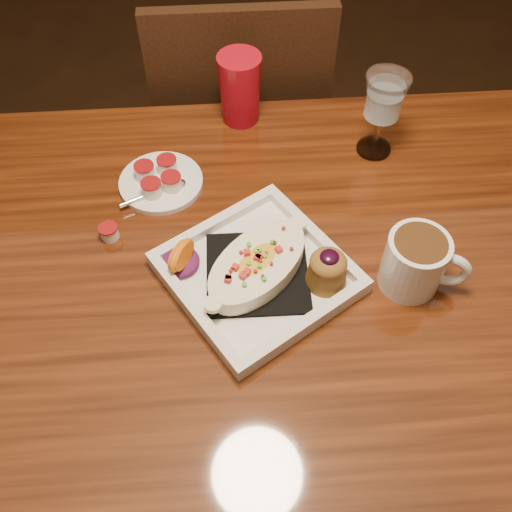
{
  "coord_description": "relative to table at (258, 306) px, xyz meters",
  "views": [
    {
      "loc": [
        -0.04,
        -0.53,
        1.53
      ],
      "look_at": [
        -0.0,
        0.03,
        0.77
      ],
      "focal_mm": 40.0,
      "sensor_mm": 36.0,
      "label": 1
    }
  ],
  "objects": [
    {
      "name": "creamer_loose",
      "position": [
        -0.25,
        0.1,
        0.11
      ],
      "size": [
        0.03,
        0.03,
        0.03
      ],
      "color": "white",
      "rests_on": "table"
    },
    {
      "name": "coffee_mug",
      "position": [
        0.25,
        -0.03,
        0.15
      ],
      "size": [
        0.14,
        0.1,
        0.1
      ],
      "rotation": [
        0.0,
        0.0,
        -0.34
      ],
      "color": "white",
      "rests_on": "table"
    },
    {
      "name": "chair_far",
      "position": [
        -0.0,
        0.63,
        -0.15
      ],
      "size": [
        0.42,
        0.42,
        0.93
      ],
      "rotation": [
        0.0,
        0.0,
        3.14
      ],
      "color": "black",
      "rests_on": "floor"
    },
    {
      "name": "plate",
      "position": [
        0.01,
        -0.01,
        0.12
      ],
      "size": [
        0.37,
        0.37,
        0.08
      ],
      "rotation": [
        0.0,
        0.0,
        0.57
      ],
      "color": "white",
      "rests_on": "table"
    },
    {
      "name": "red_tumbler",
      "position": [
        -0.01,
        0.4,
        0.17
      ],
      "size": [
        0.09,
        0.09,
        0.14
      ],
      "primitive_type": "cone",
      "color": "red",
      "rests_on": "table"
    },
    {
      "name": "table",
      "position": [
        0.0,
        0.0,
        0.0
      ],
      "size": [
        1.5,
        0.9,
        0.75
      ],
      "color": "#6C2E0F",
      "rests_on": "floor"
    },
    {
      "name": "saucer",
      "position": [
        -0.17,
        0.22,
        0.11
      ],
      "size": [
        0.16,
        0.16,
        0.11
      ],
      "color": "white",
      "rests_on": "table"
    },
    {
      "name": "floor",
      "position": [
        0.0,
        0.0,
        -0.65
      ],
      "size": [
        7.0,
        7.0,
        0.0
      ],
      "primitive_type": "plane",
      "color": "black",
      "rests_on": "ground"
    },
    {
      "name": "goblet",
      "position": [
        0.25,
        0.29,
        0.21
      ],
      "size": [
        0.08,
        0.08,
        0.17
      ],
      "color": "silver",
      "rests_on": "table"
    }
  ]
}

